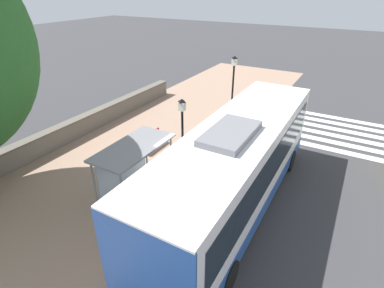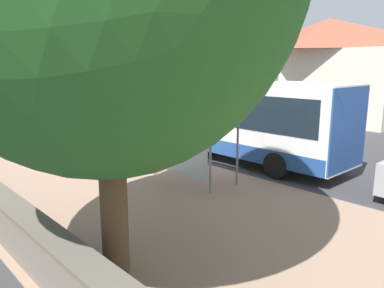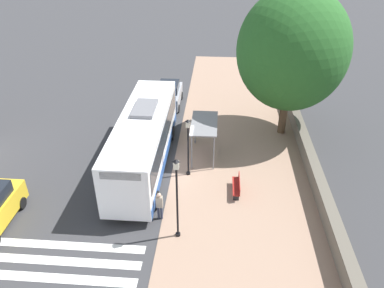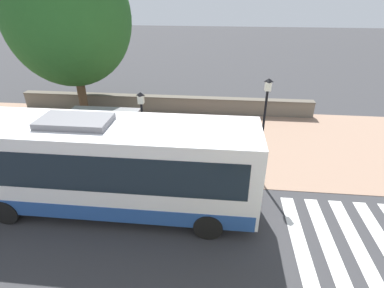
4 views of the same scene
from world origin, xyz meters
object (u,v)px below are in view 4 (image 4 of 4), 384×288
object	(u,v)px
bus_shelter	(104,120)
street_lamp_far	(264,123)
bus	(105,165)
street_lamp_near	(143,126)
bench	(186,135)
pedestrian	(234,170)
shade_tree	(68,17)

from	to	relation	value
bus_shelter	street_lamp_far	distance (m)	7.47
bus	street_lamp_near	distance (m)	2.91
bus	bench	bearing A→B (deg)	157.89
pedestrian	street_lamp_far	xyz separation A→B (m)	(-1.06, 1.16, 1.72)
bus_shelter	bench	distance (m)	4.49
pedestrian	bus	bearing A→B (deg)	-71.10
bus_shelter	pedestrian	bearing A→B (deg)	71.04
bus_shelter	shade_tree	bearing A→B (deg)	-146.28
bus	shade_tree	world-z (taller)	shade_tree
bench	street_lamp_far	distance (m)	5.20
pedestrian	shade_tree	distance (m)	13.34
bench	bus_shelter	bearing A→B (deg)	-62.75
street_lamp_near	shade_tree	xyz separation A→B (m)	(-6.34, -5.76, 3.84)
bus	pedestrian	world-z (taller)	bus
bus_shelter	street_lamp_near	xyz separation A→B (m)	(0.99, 2.19, 0.23)
shade_tree	street_lamp_near	bearing A→B (deg)	42.24
street_lamp_near	shade_tree	bearing A→B (deg)	-137.76
street_lamp_near	shade_tree	size ratio (longest dim) A/B	0.38
bus	bench	size ratio (longest dim) A/B	6.31
bus	pedestrian	size ratio (longest dim) A/B	6.61
bus_shelter	shade_tree	size ratio (longest dim) A/B	0.33
bus	bus_shelter	distance (m)	4.03
bus	bus_shelter	xyz separation A→B (m)	(-3.77, -1.42, 0.11)
bus_shelter	street_lamp_near	bearing A→B (deg)	65.63
bus	street_lamp_far	xyz separation A→B (m)	(-2.70, 5.94, 0.77)
pedestrian	bench	xyz separation A→B (m)	(-4.06, -2.47, -0.51)
bus	pedestrian	distance (m)	5.15
bus_shelter	street_lamp_near	world-z (taller)	street_lamp_near
shade_tree	pedestrian	bearing A→B (deg)	52.58
bench	shade_tree	size ratio (longest dim) A/B	0.17
bus_shelter	shade_tree	world-z (taller)	shade_tree
bus	street_lamp_far	world-z (taller)	street_lamp_far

